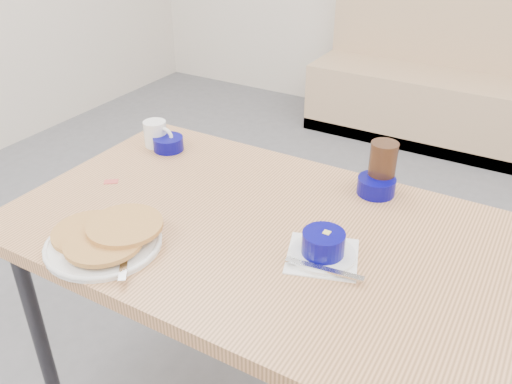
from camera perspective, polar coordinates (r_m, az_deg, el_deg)
The scene contains 9 objects.
booth_bench at distance 3.78m, azimuth 20.86°, elevation 10.03°, with size 1.90×0.56×1.22m.
dining_table at distance 1.42m, azimuth 1.89°, elevation -6.10°, with size 1.40×0.80×0.76m.
pancake_plate at distance 1.37m, azimuth -15.61°, elevation -4.72°, with size 0.30×0.28×0.05m.
coffee_mug at distance 1.83m, azimuth -10.46°, elevation 6.07°, with size 0.11×0.08×0.09m.
grits_setting at distance 1.29m, azimuth 7.08°, elevation -5.76°, with size 0.23×0.21×0.07m.
creamer_bowl at distance 1.81m, azimuth -9.21°, elevation 5.06°, with size 0.10×0.10×0.04m.
butter_bowl at distance 1.57m, azimuth 12.54°, elevation 0.63°, with size 0.11×0.11×0.05m.
amber_tumbler at distance 1.57m, azimuth 13.14°, elevation 2.64°, with size 0.08×0.08×0.15m, color #361F11.
sugar_wrapper at distance 1.66m, azimuth -15.01°, elevation 1.06°, with size 0.04×0.03×0.00m, color #D04A45.
Camera 1 is at (0.54, -0.76, 1.55)m, focal length 38.00 mm.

